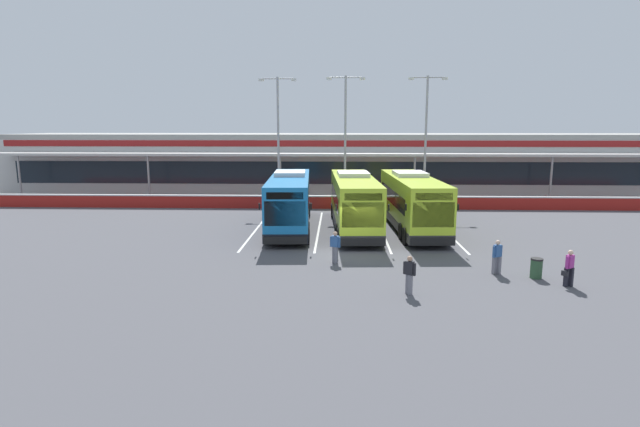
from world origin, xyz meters
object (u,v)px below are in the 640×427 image
object	(u,v)px
coach_bus_leftmost	(290,202)
litter_bin	(536,268)
coach_bus_centre	(412,203)
pedestrian_in_dark_coat	(335,246)
lamp_post_centre	(345,132)
lamp_post_east	(426,132)
lamp_post_west	(278,132)
pedestrian_with_handbag	(569,267)
coach_bus_left_centre	(354,203)
pedestrian_child	(497,256)
pedestrian_near_bin	(409,274)

from	to	relation	value
coach_bus_leftmost	litter_bin	bearing A→B (deg)	-41.60
coach_bus_centre	pedestrian_in_dark_coat	bearing A→B (deg)	-120.38
lamp_post_centre	lamp_post_east	size ratio (longest dim) A/B	1.00
coach_bus_centre	lamp_post_west	distance (m)	15.70
pedestrian_with_handbag	coach_bus_leftmost	bearing A→B (deg)	137.49
coach_bus_left_centre	litter_bin	distance (m)	13.39
pedestrian_in_dark_coat	lamp_post_east	world-z (taller)	lamp_post_east
coach_bus_centre	lamp_post_west	bearing A→B (deg)	132.77
coach_bus_leftmost	lamp_post_east	xyz separation A→B (m)	(10.73, 10.31, 4.50)
pedestrian_in_dark_coat	lamp_post_centre	size ratio (longest dim) A/B	0.15
pedestrian_in_dark_coat	pedestrian_child	distance (m)	7.76
pedestrian_with_handbag	pedestrian_in_dark_coat	distance (m)	10.67
coach_bus_left_centre	lamp_post_centre	xyz separation A→B (m)	(-0.48, 10.36, 4.50)
pedestrian_in_dark_coat	lamp_post_east	size ratio (longest dim) A/B	0.15
pedestrian_with_handbag	pedestrian_in_dark_coat	xyz separation A→B (m)	(-10.10, 3.44, 0.02)
coach_bus_centre	pedestrian_with_handbag	bearing A→B (deg)	-67.37
pedestrian_with_handbag	coach_bus_centre	bearing A→B (deg)	112.63
pedestrian_with_handbag	pedestrian_in_dark_coat	size ratio (longest dim) A/B	1.00
pedestrian_in_dark_coat	pedestrian_with_handbag	bearing A→B (deg)	-18.82
coach_bus_centre	lamp_post_west	xyz separation A→B (m)	(-10.21, 11.04, 4.50)
pedestrian_child	lamp_post_west	bearing A→B (deg)	120.81
lamp_post_centre	litter_bin	distance (m)	23.41
coach_bus_left_centre	lamp_post_east	bearing A→B (deg)	58.79
coach_bus_centre	pedestrian_with_handbag	xyz separation A→B (m)	(5.04, -12.08, -0.93)
coach_bus_left_centre	coach_bus_centre	distance (m)	3.87
pedestrian_near_bin	lamp_post_centre	world-z (taller)	lamp_post_centre
lamp_post_centre	pedestrian_near_bin	bearing A→B (deg)	-84.25
lamp_post_centre	litter_bin	world-z (taller)	lamp_post_centre
coach_bus_leftmost	pedestrian_child	size ratio (longest dim) A/B	7.57
lamp_post_west	lamp_post_east	size ratio (longest dim) A/B	1.00
pedestrian_near_bin	pedestrian_child	bearing A→B (deg)	33.76
coach_bus_centre	lamp_post_east	size ratio (longest dim) A/B	1.11
pedestrian_child	pedestrian_near_bin	world-z (taller)	same
pedestrian_in_dark_coat	litter_bin	bearing A→B (deg)	-13.78
coach_bus_leftmost	lamp_post_west	world-z (taller)	lamp_post_west
lamp_post_west	litter_bin	bearing A→B (deg)	-56.83
pedestrian_with_handbag	litter_bin	xyz separation A→B (m)	(-0.91, 1.19, -0.39)
coach_bus_leftmost	pedestrian_in_dark_coat	world-z (taller)	coach_bus_leftmost
pedestrian_near_bin	lamp_post_west	bearing A→B (deg)	108.67
coach_bus_leftmost	coach_bus_centre	xyz separation A→B (m)	(8.18, -0.04, 0.00)
pedestrian_near_bin	litter_bin	distance (m)	6.58
pedestrian_with_handbag	litter_bin	world-z (taller)	pedestrian_with_handbag
coach_bus_leftmost	lamp_post_centre	size ratio (longest dim) A/B	1.11
coach_bus_left_centre	pedestrian_in_dark_coat	size ratio (longest dim) A/B	7.57
pedestrian_child	litter_bin	xyz separation A→B (m)	(1.61, -0.59, -0.41)
coach_bus_left_centre	coach_bus_centre	world-z (taller)	same
litter_bin	lamp_post_east	bearing A→B (deg)	94.26
pedestrian_with_handbag	lamp_post_east	distance (m)	23.21
coach_bus_leftmost	coach_bus_left_centre	bearing A→B (deg)	-3.49
coach_bus_left_centre	lamp_post_east	world-z (taller)	lamp_post_east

